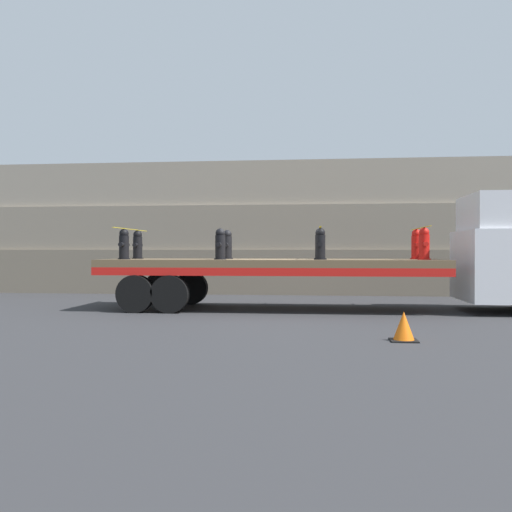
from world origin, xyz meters
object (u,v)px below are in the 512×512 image
at_px(fire_hydrant_black_near_1, 220,244).
at_px(fire_hydrant_black_far_2, 320,245).
at_px(fire_hydrant_black_near_2, 320,244).
at_px(fire_hydrant_red_far_3, 416,245).
at_px(fire_hydrant_black_near_0, 124,245).
at_px(fire_hydrant_black_far_1, 227,245).
at_px(flatbed_trailer, 251,268).
at_px(traffic_cone, 404,327).
at_px(fire_hydrant_red_near_3, 424,244).
at_px(fire_hydrant_black_far_0, 138,245).

bearing_deg(fire_hydrant_black_near_1, fire_hydrant_black_far_2, 23.90).
height_order(fire_hydrant_black_near_2, fire_hydrant_red_far_3, same).
xyz_separation_m(fire_hydrant_black_near_0, fire_hydrant_black_far_1, (2.57, 1.14, 0.00)).
xyz_separation_m(flatbed_trailer, fire_hydrant_black_far_1, (-0.74, 0.57, 0.64)).
distance_m(fire_hydrant_black_near_2, fire_hydrant_red_far_3, 2.81).
distance_m(flatbed_trailer, fire_hydrant_red_far_3, 4.48).
relative_size(fire_hydrant_black_near_0, fire_hydrant_black_near_1, 1.00).
bearing_deg(fire_hydrant_black_far_1, traffic_cone, -54.80).
bearing_deg(fire_hydrant_red_far_3, fire_hydrant_black_far_2, 180.00).
relative_size(fire_hydrant_black_near_0, fire_hydrant_red_far_3, 1.00).
bearing_deg(fire_hydrant_black_near_2, fire_hydrant_black_far_2, 90.00).
height_order(fire_hydrant_black_near_0, fire_hydrant_black_near_1, same).
height_order(flatbed_trailer, fire_hydrant_red_near_3, fire_hydrant_red_near_3).
distance_m(fire_hydrant_black_near_2, traffic_cone, 4.95).
bearing_deg(fire_hydrant_black_near_1, fire_hydrant_red_far_3, 12.50).
relative_size(fire_hydrant_black_far_1, fire_hydrant_red_near_3, 1.00).
xyz_separation_m(flatbed_trailer, fire_hydrant_red_near_3, (4.39, -0.57, 0.64)).
height_order(flatbed_trailer, fire_hydrant_black_far_0, fire_hydrant_black_far_0).
height_order(fire_hydrant_black_near_2, fire_hydrant_black_far_2, same).
relative_size(flatbed_trailer, fire_hydrant_black_near_1, 11.06).
xyz_separation_m(fire_hydrant_black_near_1, fire_hydrant_black_near_2, (2.57, 0.00, 0.00)).
distance_m(fire_hydrant_black_near_0, fire_hydrant_black_far_1, 2.81).
bearing_deg(fire_hydrant_red_far_3, fire_hydrant_black_near_1, -167.50).
bearing_deg(flatbed_trailer, fire_hydrant_black_far_1, 142.59).
distance_m(flatbed_trailer, fire_hydrant_red_near_3, 4.48).
height_order(fire_hydrant_black_far_2, traffic_cone, fire_hydrant_black_far_2).
relative_size(flatbed_trailer, fire_hydrant_red_near_3, 11.06).
bearing_deg(fire_hydrant_black_far_0, fire_hydrant_black_far_1, 0.00).
height_order(fire_hydrant_black_near_0, fire_hydrant_black_near_2, same).
bearing_deg(fire_hydrant_black_near_1, fire_hydrant_red_near_3, 0.00).
distance_m(fire_hydrant_black_far_0, fire_hydrant_red_near_3, 7.79).
distance_m(fire_hydrant_black_near_0, fire_hydrant_black_far_0, 1.14).
bearing_deg(traffic_cone, fire_hydrant_black_far_1, 125.20).
relative_size(fire_hydrant_red_near_3, traffic_cone, 1.58).
bearing_deg(fire_hydrant_black_near_0, fire_hydrant_black_near_2, 0.00).
bearing_deg(traffic_cone, fire_hydrant_black_far_0, 139.24).
relative_size(fire_hydrant_black_near_0, fire_hydrant_black_far_0, 1.00).
bearing_deg(fire_hydrant_black_near_2, fire_hydrant_red_near_3, 0.00).
bearing_deg(fire_hydrant_red_near_3, fire_hydrant_black_near_1, 180.00).
bearing_deg(fire_hydrant_black_near_2, flatbed_trailer, 162.67).
relative_size(flatbed_trailer, fire_hydrant_black_far_1, 11.06).
height_order(fire_hydrant_black_near_1, fire_hydrant_red_far_3, same).
height_order(fire_hydrant_black_far_2, fire_hydrant_red_near_3, same).
relative_size(fire_hydrant_black_far_0, fire_hydrant_black_near_2, 1.00).
height_order(flatbed_trailer, fire_hydrant_red_far_3, fire_hydrant_red_far_3).
bearing_deg(fire_hydrant_black_far_1, fire_hydrant_red_far_3, 0.00).
bearing_deg(fire_hydrant_black_far_0, fire_hydrant_black_far_2, 0.00).
height_order(flatbed_trailer, fire_hydrant_black_near_0, fire_hydrant_black_near_0).
bearing_deg(fire_hydrant_black_far_2, flatbed_trailer, -162.67).
xyz_separation_m(fire_hydrant_black_near_0, fire_hydrant_black_far_2, (5.14, 1.14, 0.00)).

